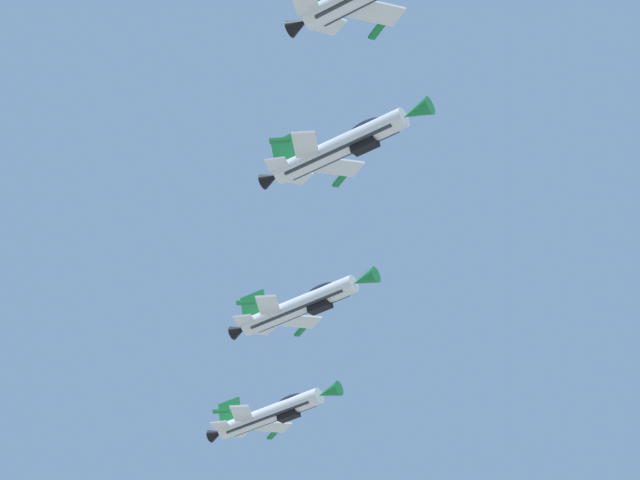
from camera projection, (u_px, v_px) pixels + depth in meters
fighter_jet_right_wing at (343, 145)px, 107.48m from camera, size 11.25×14.21×4.75m
fighter_jet_left_outer at (301, 305)px, 123.30m from camera, size 11.29×14.21×4.62m
fighter_jet_right_outer at (272, 413)px, 135.99m from camera, size 11.34×14.21×4.45m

